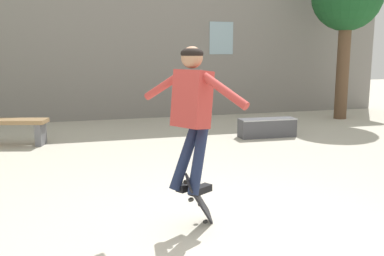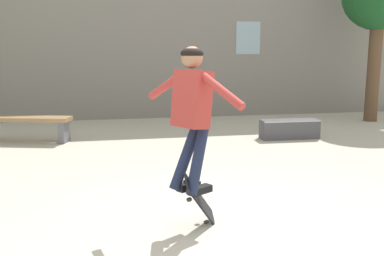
{
  "view_description": "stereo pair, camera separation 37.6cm",
  "coord_description": "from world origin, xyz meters",
  "px_view_note": "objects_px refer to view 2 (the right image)",
  "views": [
    {
      "loc": [
        -1.46,
        -3.9,
        1.8
      ],
      "look_at": [
        -0.3,
        0.05,
        1.07
      ],
      "focal_mm": 40.0,
      "sensor_mm": 36.0,
      "label": 1
    },
    {
      "loc": [
        -1.1,
        -3.99,
        1.8
      ],
      "look_at": [
        -0.3,
        0.05,
        1.07
      ],
      "focal_mm": 40.0,
      "sensor_mm": 36.0,
      "label": 2
    }
  ],
  "objects_px": {
    "park_bench": "(24,123)",
    "skater": "(192,107)",
    "skateboard_flipping": "(200,201)",
    "skate_ledge": "(289,129)"
  },
  "relations": [
    {
      "from": "skater",
      "to": "skateboard_flipping",
      "type": "xyz_separation_m",
      "value": [
        0.09,
        0.02,
        -0.97
      ]
    },
    {
      "from": "park_bench",
      "to": "skater",
      "type": "xyz_separation_m",
      "value": [
        2.48,
        -4.99,
        0.9
      ]
    },
    {
      "from": "skater",
      "to": "skateboard_flipping",
      "type": "distance_m",
      "value": 0.98
    },
    {
      "from": "skateboard_flipping",
      "to": "park_bench",
      "type": "bearing_deg",
      "value": 70.92
    },
    {
      "from": "skater",
      "to": "park_bench",
      "type": "bearing_deg",
      "value": 84.52
    },
    {
      "from": "skateboard_flipping",
      "to": "skate_ledge",
      "type": "bearing_deg",
      "value": 9.63
    },
    {
      "from": "skater",
      "to": "skateboard_flipping",
      "type": "height_order",
      "value": "skater"
    },
    {
      "from": "park_bench",
      "to": "skateboard_flipping",
      "type": "relative_size",
      "value": 2.83
    },
    {
      "from": "skate_ledge",
      "to": "park_bench",
      "type": "bearing_deg",
      "value": 174.25
    },
    {
      "from": "park_bench",
      "to": "skateboard_flipping",
      "type": "bearing_deg",
      "value": -47.13
    }
  ]
}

